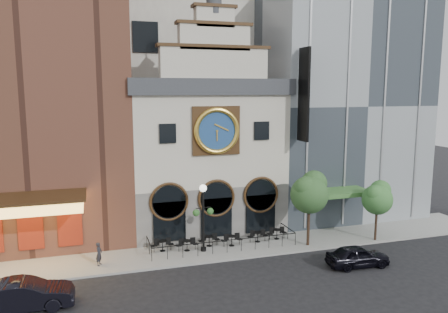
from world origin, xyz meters
TOP-DOWN VIEW (x-y plane):
  - ground at (0.00, 0.00)m, footprint 120.00×120.00m
  - sidewalk at (0.00, 2.50)m, footprint 44.00×5.00m
  - clock_building at (0.00, 7.82)m, footprint 12.60×8.78m
  - theater_building at (-13.00, 9.96)m, footprint 14.00×15.60m
  - retail_building at (12.99, 9.99)m, footprint 14.00×14.40m
  - office_tower at (0.00, 20.00)m, footprint 20.00×16.00m
  - cafe_railing at (0.00, 2.50)m, footprint 10.60×2.60m
  - bistro_0 at (-4.32, 2.84)m, footprint 1.58×0.68m
  - bistro_1 at (-2.63, 2.38)m, footprint 1.58×0.68m
  - bistro_2 at (-0.87, 2.82)m, footprint 1.58×0.68m
  - bistro_3 at (0.73, 2.39)m, footprint 1.58×0.68m
  - bistro_4 at (2.87, 2.63)m, footprint 1.58×0.68m
  - bistro_5 at (4.51, 2.79)m, footprint 1.58×0.68m
  - car_right at (7.60, -3.28)m, footprint 4.25×1.92m
  - car_left at (-12.56, -3.11)m, footprint 5.02×1.78m
  - pedestrian at (-8.68, 1.54)m, footprint 0.57×0.66m
  - lamppost at (-1.52, 2.00)m, footprint 1.55×0.60m
  - tree_left at (6.23, 0.94)m, footprint 2.87×2.76m
  - tree_right at (11.69, 0.43)m, footprint 2.38×2.29m

SIDE VIEW (x-z plane):
  - ground at x=0.00m, z-range 0.00..0.00m
  - sidewalk at x=0.00m, z-range 0.00..0.15m
  - cafe_railing at x=0.00m, z-range 0.15..1.05m
  - bistro_0 at x=-4.32m, z-range 0.16..1.06m
  - bistro_1 at x=-2.63m, z-range 0.16..1.06m
  - bistro_2 at x=-0.87m, z-range 0.16..1.06m
  - bistro_3 at x=0.73m, z-range 0.16..1.06m
  - bistro_4 at x=2.87m, z-range 0.16..1.06m
  - bistro_5 at x=4.51m, z-range 0.16..1.06m
  - car_right at x=7.60m, z-range 0.00..1.42m
  - car_left at x=-12.56m, z-range 0.00..1.65m
  - pedestrian at x=-8.68m, z-range 0.15..1.69m
  - lamppost at x=-1.52m, z-range 0.72..5.57m
  - tree_right at x=11.69m, z-range 1.22..5.80m
  - tree_left at x=6.23m, z-range 1.44..6.97m
  - clock_building at x=0.00m, z-range -2.64..16.01m
  - retail_building at x=12.99m, z-range 0.14..20.14m
  - theater_building at x=-13.00m, z-range 0.10..25.10m
  - office_tower at x=0.00m, z-range 0.00..40.00m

